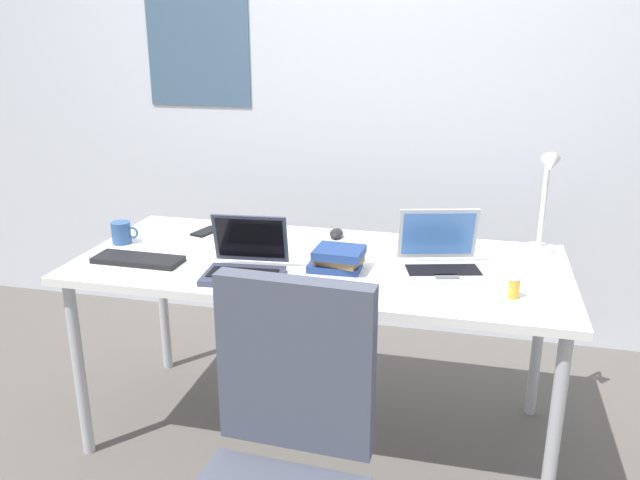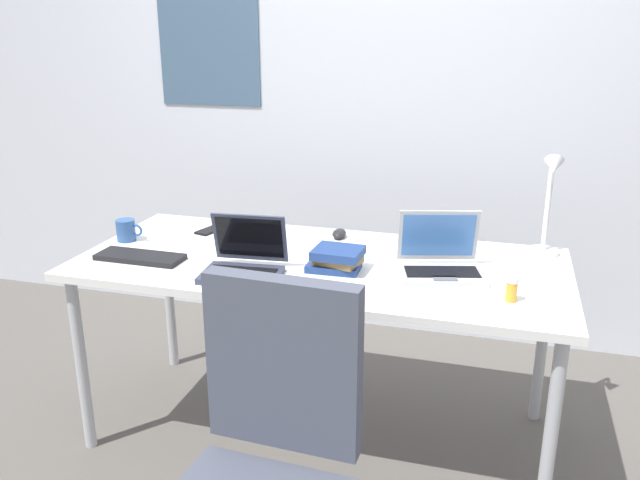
# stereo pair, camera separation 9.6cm
# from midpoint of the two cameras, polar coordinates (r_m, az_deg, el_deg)

# --- Properties ---
(ground_plane) EXTENTS (12.00, 12.00, 0.00)m
(ground_plane) POSITION_cam_midpoint_polar(r_m,az_deg,el_deg) (2.77, 1.04, -16.36)
(ground_plane) COLOR #56514C
(wall_back) EXTENTS (6.00, 0.13, 2.60)m
(wall_back) POSITION_cam_midpoint_polar(r_m,az_deg,el_deg) (3.36, 6.15, 13.53)
(wall_back) COLOR silver
(wall_back) RESTS_ON ground_plane
(desk) EXTENTS (1.80, 0.80, 0.74)m
(desk) POSITION_cam_midpoint_polar(r_m,az_deg,el_deg) (2.44, 1.13, -3.05)
(desk) COLOR white
(desk) RESTS_ON ground_plane
(desk_lamp) EXTENTS (0.12, 0.18, 0.40)m
(desk_lamp) POSITION_cam_midpoint_polar(r_m,az_deg,el_deg) (2.57, 20.39, 2.79)
(desk_lamp) COLOR white
(desk_lamp) RESTS_ON desk
(laptop_by_keyboard) EXTENTS (0.29, 0.26, 0.20)m
(laptop_by_keyboard) POSITION_cam_midpoint_polar(r_m,az_deg,el_deg) (2.29, -5.48, -2.02)
(laptop_by_keyboard) COLOR #33384C
(laptop_by_keyboard) RESTS_ON desk
(laptop_back_right) EXTENTS (0.34, 0.31, 0.21)m
(laptop_back_right) POSITION_cam_midpoint_polar(r_m,az_deg,el_deg) (2.33, 11.69, -1.91)
(laptop_back_right) COLOR #B7BABC
(laptop_back_right) RESTS_ON desk
(external_keyboard) EXTENTS (0.33, 0.12, 0.02)m
(external_keyboard) POSITION_cam_midpoint_polar(r_m,az_deg,el_deg) (2.51, -14.43, -1.46)
(external_keyboard) COLOR black
(external_keyboard) RESTS_ON desk
(computer_mouse) EXTENTS (0.06, 0.10, 0.03)m
(computer_mouse) POSITION_cam_midpoint_polar(r_m,az_deg,el_deg) (2.68, 2.67, 0.56)
(computer_mouse) COLOR black
(computer_mouse) RESTS_ON desk
(cell_phone) EXTENTS (0.10, 0.15, 0.01)m
(cell_phone) POSITION_cam_midpoint_polar(r_m,az_deg,el_deg) (2.80, -8.60, 0.86)
(cell_phone) COLOR black
(cell_phone) RESTS_ON desk
(headphones) EXTENTS (0.21, 0.18, 0.04)m
(headphones) POSITION_cam_midpoint_polar(r_m,az_deg,el_deg) (2.56, -4.85, -0.43)
(headphones) COLOR #335999
(headphones) RESTS_ON desk
(pill_bottle) EXTENTS (0.04, 0.04, 0.08)m
(pill_bottle) POSITION_cam_midpoint_polar(r_m,az_deg,el_deg) (2.16, 17.67, -4.14)
(pill_bottle) COLOR gold
(pill_bottle) RESTS_ON desk
(book_stack) EXTENTS (0.20, 0.15, 0.08)m
(book_stack) POSITION_cam_midpoint_polar(r_m,az_deg,el_deg) (2.32, 2.64, -1.69)
(book_stack) COLOR navy
(book_stack) RESTS_ON desk
(coffee_mug) EXTENTS (0.11, 0.08, 0.09)m
(coffee_mug) POSITION_cam_midpoint_polar(r_m,az_deg,el_deg) (2.73, -15.63, 0.82)
(coffee_mug) COLOR #2D518C
(coffee_mug) RESTS_ON desk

